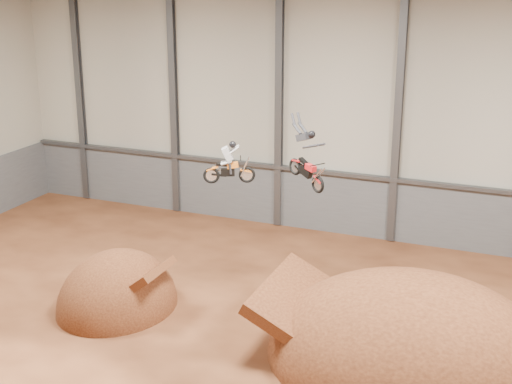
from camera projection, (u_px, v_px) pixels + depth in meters
floor at (224, 358)px, 27.62m from camera, size 40.00×40.00×0.00m
back_wall at (338, 111)px, 38.73m from camera, size 40.00×0.10×14.00m
lower_band_back at (334, 203)px, 40.23m from camera, size 39.80×0.18×3.50m
steel_rail at (334, 173)px, 39.55m from camera, size 39.80×0.35×0.20m
steel_column_0 at (80, 92)px, 44.58m from camera, size 0.40×0.36×13.90m
steel_column_1 at (174, 99)px, 42.17m from camera, size 0.40×0.36×13.90m
steel_column_2 at (279, 107)px, 39.76m from camera, size 0.40×0.36×13.90m
steel_column_3 at (398, 116)px, 37.35m from camera, size 0.40×0.36×13.90m
takeoff_ramp at (118, 306)px, 31.85m from camera, size 5.12×5.90×5.12m
landing_ramp at (410, 360)px, 27.53m from camera, size 11.23×9.93×6.48m
fmx_rider_a at (229, 160)px, 30.69m from camera, size 2.42×1.68×2.06m
fmx_rider_b at (305, 153)px, 29.83m from camera, size 3.54×2.69×3.33m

